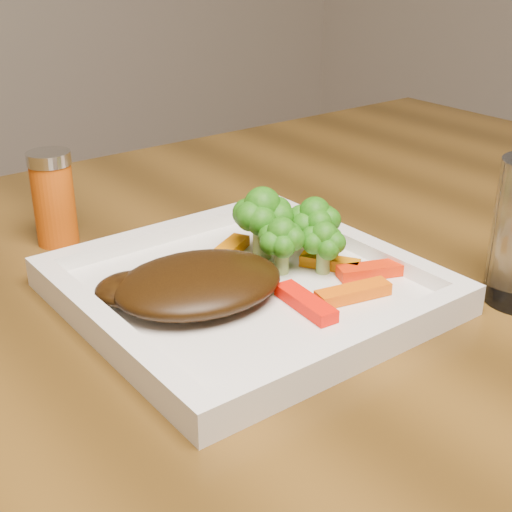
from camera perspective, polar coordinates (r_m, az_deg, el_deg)
plate at (r=0.59m, az=-0.77°, el=-2.97°), size 0.27×0.27×0.01m
steak at (r=0.56m, az=-4.62°, el=-2.17°), size 0.15×0.13×0.03m
broccoli_0 at (r=0.63m, az=0.52°, el=2.86°), size 0.08×0.08×0.07m
broccoli_1 at (r=0.63m, az=4.68°, el=2.66°), size 0.06×0.06×0.06m
broccoli_2 at (r=0.60m, az=5.47°, el=1.23°), size 0.06×0.06×0.06m
broccoli_3 at (r=0.60m, az=2.06°, el=1.35°), size 0.06×0.06×0.06m
carrot_0 at (r=0.57m, az=7.78°, el=-2.92°), size 0.07×0.03×0.01m
carrot_1 at (r=0.61m, az=9.47°, el=-1.10°), size 0.07×0.04×0.01m
carrot_2 at (r=0.55m, az=3.99°, el=-3.74°), size 0.02×0.06×0.01m
carrot_3 at (r=0.68m, az=3.33°, el=1.94°), size 0.06×0.02×0.01m
carrot_4 at (r=0.64m, az=-2.34°, el=0.38°), size 0.06×0.04×0.01m
carrot_5 at (r=0.62m, az=5.92°, el=-0.54°), size 0.04×0.05×0.01m
spice_shaker at (r=0.71m, az=-15.89°, el=4.45°), size 0.04×0.04×0.09m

